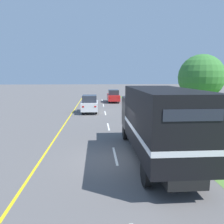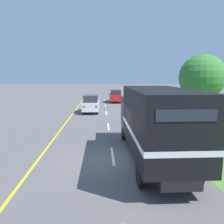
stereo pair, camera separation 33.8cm
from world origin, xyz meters
The scene contains 13 objects.
ground_plane centered at (0.00, 0.00, 0.00)m, with size 200.00×200.00×0.00m, color #5B5959.
edge_line_yellow centered at (-3.70, 9.39, 0.00)m, with size 0.12×49.33×0.01m, color yellow.
centre_dash_near centered at (0.00, 0.48, 0.00)m, with size 0.12×2.60×0.01m, color white.
centre_dash_mid_a centered at (0.00, 7.08, 0.00)m, with size 0.12×2.60×0.01m, color white.
centre_dash_mid_b centered at (0.00, 13.68, 0.00)m, with size 0.12×2.60×0.01m, color white.
centre_dash_far centered at (0.00, 20.28, 0.00)m, with size 0.12×2.60×0.01m, color white.
centre_dash_farthest centered at (0.00, 26.88, 0.00)m, with size 0.12×2.60×0.01m, color white.
horse_trailer_truck centered at (1.93, -0.28, 1.98)m, with size 2.48×8.28×3.54m.
lead_car_white centered at (-1.72, 14.19, 0.99)m, with size 1.80×3.84×1.97m.
lead_car_red_ahead centered at (1.68, 24.01, 0.98)m, with size 1.80×4.49×1.95m.
highway_sign centered at (5.96, 3.98, 1.66)m, with size 2.06×0.09×2.72m.
roadside_tree_near centered at (7.86, 7.75, 3.98)m, with size 3.78×3.78×5.88m.
roadside_tree_mid centered at (11.80, 15.11, 3.60)m, with size 3.42×3.42×5.33m.
Camera 2 is at (-0.57, -10.29, 4.08)m, focal length 35.00 mm.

